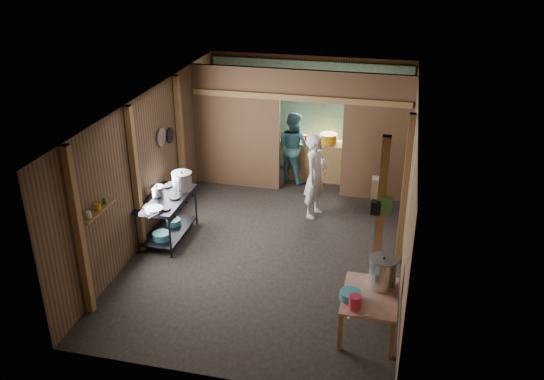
% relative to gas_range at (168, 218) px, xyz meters
% --- Properties ---
extents(floor, '(4.50, 7.00, 0.00)m').
position_rel_gas_range_xyz_m(floor, '(1.88, 0.33, -0.41)').
color(floor, black).
rests_on(floor, ground).
extents(ceiling, '(4.50, 7.00, 0.00)m').
position_rel_gas_range_xyz_m(ceiling, '(1.88, 0.33, 2.19)').
color(ceiling, '#2C2825').
rests_on(ceiling, ground).
extents(wall_back, '(4.50, 0.00, 2.60)m').
position_rel_gas_range_xyz_m(wall_back, '(1.88, 3.83, 0.89)').
color(wall_back, brown).
rests_on(wall_back, ground).
extents(wall_front, '(4.50, 0.00, 2.60)m').
position_rel_gas_range_xyz_m(wall_front, '(1.88, -3.17, 0.89)').
color(wall_front, brown).
rests_on(wall_front, ground).
extents(wall_left, '(0.00, 7.00, 2.60)m').
position_rel_gas_range_xyz_m(wall_left, '(-0.37, 0.33, 0.89)').
color(wall_left, brown).
rests_on(wall_left, ground).
extents(wall_right, '(0.00, 7.00, 2.60)m').
position_rel_gas_range_xyz_m(wall_right, '(4.13, 0.33, 0.89)').
color(wall_right, brown).
rests_on(wall_right, ground).
extents(partition_left, '(1.85, 0.10, 2.60)m').
position_rel_gas_range_xyz_m(partition_left, '(0.55, 2.53, 0.89)').
color(partition_left, '#56341F').
rests_on(partition_left, floor).
extents(partition_right, '(1.35, 0.10, 2.60)m').
position_rel_gas_range_xyz_m(partition_right, '(3.46, 2.53, 0.89)').
color(partition_right, '#56341F').
rests_on(partition_right, floor).
extents(partition_header, '(1.30, 0.10, 0.60)m').
position_rel_gas_range_xyz_m(partition_header, '(2.13, 2.53, 1.89)').
color(partition_header, '#56341F').
rests_on(partition_header, wall_back).
extents(turquoise_panel, '(4.40, 0.06, 2.50)m').
position_rel_gas_range_xyz_m(turquoise_panel, '(1.88, 3.77, 0.84)').
color(turquoise_panel, '#89C8BB').
rests_on(turquoise_panel, wall_back).
extents(back_counter, '(1.20, 0.50, 0.85)m').
position_rel_gas_range_xyz_m(back_counter, '(2.18, 3.28, 0.02)').
color(back_counter, '#9E7745').
rests_on(back_counter, floor).
extents(wall_clock, '(0.20, 0.03, 0.20)m').
position_rel_gas_range_xyz_m(wall_clock, '(2.13, 3.73, 1.49)').
color(wall_clock, white).
rests_on(wall_clock, wall_back).
extents(post_left_a, '(0.10, 0.12, 2.60)m').
position_rel_gas_range_xyz_m(post_left_a, '(-0.30, -2.27, 0.89)').
color(post_left_a, '#9E7745').
rests_on(post_left_a, floor).
extents(post_left_b, '(0.10, 0.12, 2.60)m').
position_rel_gas_range_xyz_m(post_left_b, '(-0.30, -0.47, 0.89)').
color(post_left_b, '#9E7745').
rests_on(post_left_b, floor).
extents(post_left_c, '(0.10, 0.12, 2.60)m').
position_rel_gas_range_xyz_m(post_left_c, '(-0.30, 1.53, 0.89)').
color(post_left_c, '#9E7745').
rests_on(post_left_c, floor).
extents(post_right, '(0.10, 0.12, 2.60)m').
position_rel_gas_range_xyz_m(post_right, '(4.06, 0.13, 0.89)').
color(post_right, '#9E7745').
rests_on(post_right, floor).
extents(post_free, '(0.12, 0.12, 2.60)m').
position_rel_gas_range_xyz_m(post_free, '(3.73, -0.97, 0.89)').
color(post_free, '#9E7745').
rests_on(post_free, floor).
extents(cross_beam, '(4.40, 0.12, 0.12)m').
position_rel_gas_range_xyz_m(cross_beam, '(1.88, 2.48, 1.64)').
color(cross_beam, '#9E7745').
rests_on(cross_beam, wall_left).
extents(pan_lid_big, '(0.03, 0.34, 0.34)m').
position_rel_gas_range_xyz_m(pan_lid_big, '(-0.33, 0.73, 1.24)').
color(pan_lid_big, gray).
rests_on(pan_lid_big, wall_left).
extents(pan_lid_small, '(0.03, 0.30, 0.30)m').
position_rel_gas_range_xyz_m(pan_lid_small, '(-0.33, 1.13, 1.14)').
color(pan_lid_small, black).
rests_on(pan_lid_small, wall_left).
extents(wall_shelf, '(0.14, 0.80, 0.03)m').
position_rel_gas_range_xyz_m(wall_shelf, '(-0.27, -1.77, 0.99)').
color(wall_shelf, '#9E7745').
rests_on(wall_shelf, wall_left).
extents(jar_white, '(0.07, 0.07, 0.10)m').
position_rel_gas_range_xyz_m(jar_white, '(-0.27, -2.02, 1.06)').
color(jar_white, white).
rests_on(jar_white, wall_shelf).
extents(jar_yellow, '(0.08, 0.08, 0.10)m').
position_rel_gas_range_xyz_m(jar_yellow, '(-0.27, -1.77, 1.06)').
color(jar_yellow, '#BE8013').
rests_on(jar_yellow, wall_shelf).
extents(jar_green, '(0.06, 0.06, 0.10)m').
position_rel_gas_range_xyz_m(jar_green, '(-0.27, -1.55, 1.06)').
color(jar_green, '#3D793D').
rests_on(jar_green, wall_shelf).
extents(bag_white, '(0.22, 0.15, 0.32)m').
position_rel_gas_range_xyz_m(bag_white, '(3.68, -0.89, 1.37)').
color(bag_white, white).
rests_on(bag_white, post_free).
extents(bag_green, '(0.16, 0.12, 0.24)m').
position_rel_gas_range_xyz_m(bag_green, '(3.80, -1.03, 1.19)').
color(bag_green, '#3D793D').
rests_on(bag_green, post_free).
extents(bag_black, '(0.14, 0.10, 0.20)m').
position_rel_gas_range_xyz_m(bag_black, '(3.66, -1.05, 1.14)').
color(bag_black, black).
rests_on(bag_black, post_free).
extents(gas_range, '(0.71, 1.38, 0.81)m').
position_rel_gas_range_xyz_m(gas_range, '(0.00, 0.00, 0.00)').
color(gas_range, black).
rests_on(gas_range, floor).
extents(prep_table, '(0.75, 1.02, 0.61)m').
position_rel_gas_range_xyz_m(prep_table, '(3.71, -1.82, -0.10)').
color(prep_table, tan).
rests_on(prep_table, floor).
extents(stove_pot_large, '(0.37, 0.37, 0.36)m').
position_rel_gas_range_xyz_m(stove_pot_large, '(0.17, 0.36, 0.57)').
color(stove_pot_large, silver).
rests_on(stove_pot_large, gas_range).
extents(stove_pot_med, '(0.26, 0.26, 0.21)m').
position_rel_gas_range_xyz_m(stove_pot_med, '(-0.17, 0.02, 0.49)').
color(stove_pot_med, silver).
rests_on(stove_pot_med, gas_range).
extents(frying_pan, '(0.50, 0.61, 0.07)m').
position_rel_gas_range_xyz_m(frying_pan, '(0.00, -0.52, 0.43)').
color(frying_pan, gray).
rests_on(frying_pan, gas_range).
extents(blue_tub_front, '(0.30, 0.30, 0.13)m').
position_rel_gas_range_xyz_m(blue_tub_front, '(0.00, -0.33, -0.19)').
color(blue_tub_front, teal).
rests_on(blue_tub_front, gas_range).
extents(blue_tub_back, '(0.27, 0.27, 0.11)m').
position_rel_gas_range_xyz_m(blue_tub_back, '(0.00, 0.22, -0.20)').
color(blue_tub_back, teal).
rests_on(blue_tub_back, gas_range).
extents(stock_pot, '(0.40, 0.40, 0.46)m').
position_rel_gas_range_xyz_m(stock_pot, '(3.84, -1.56, 0.41)').
color(stock_pot, silver).
rests_on(stock_pot, prep_table).
extents(wash_basin, '(0.34, 0.34, 0.11)m').
position_rel_gas_range_xyz_m(wash_basin, '(3.45, -1.96, 0.25)').
color(wash_basin, teal).
rests_on(wash_basin, prep_table).
extents(pink_bucket, '(0.20, 0.20, 0.19)m').
position_rel_gas_range_xyz_m(pink_bucket, '(3.53, -2.17, 0.30)').
color(pink_bucket, '#BB2642').
rests_on(pink_bucket, prep_table).
extents(knife, '(0.29, 0.15, 0.01)m').
position_rel_gas_range_xyz_m(knife, '(3.60, -2.34, 0.20)').
color(knife, silver).
rests_on(knife, prep_table).
extents(yellow_tub, '(0.37, 0.37, 0.21)m').
position_rel_gas_range_xyz_m(yellow_tub, '(2.40, 3.28, 0.55)').
color(yellow_tub, '#BE8013').
rests_on(yellow_tub, back_counter).
extents(red_cup, '(0.12, 0.12, 0.14)m').
position_rel_gas_range_xyz_m(red_cup, '(1.87, 3.28, 0.52)').
color(red_cup, '#A01410').
rests_on(red_cup, back_counter).
extents(cook, '(0.55, 0.69, 1.65)m').
position_rel_gas_range_xyz_m(cook, '(2.41, 1.50, 0.42)').
color(cook, silver).
rests_on(cook, floor).
extents(worker_back, '(0.94, 0.85, 1.56)m').
position_rel_gas_range_xyz_m(worker_back, '(1.66, 3.05, 0.37)').
color(worker_back, teal).
rests_on(worker_back, floor).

